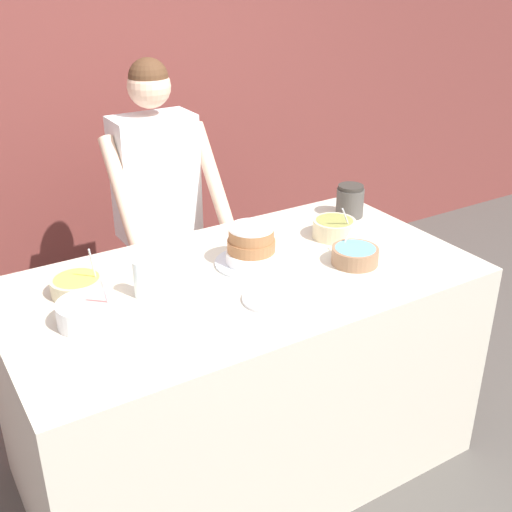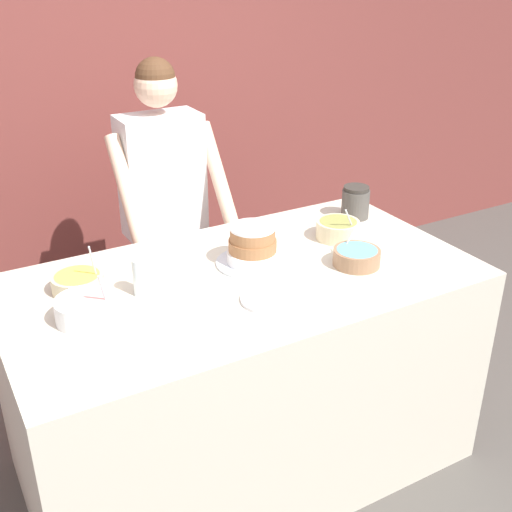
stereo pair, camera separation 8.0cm
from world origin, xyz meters
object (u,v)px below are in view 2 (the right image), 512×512
(person_baker, at_px, (164,195))
(frosting_bowl_olive, at_px, (338,229))
(frosting_bowl_pink, at_px, (86,309))
(ceramic_plate, at_px, (270,299))
(frosting_bowl_blue, at_px, (357,256))
(drinking_glass, at_px, (141,277))
(cake, at_px, (253,248))
(frosting_bowl_yellow, at_px, (78,282))
(stoneware_jar, at_px, (355,202))

(person_baker, bearing_deg, frosting_bowl_olive, -53.78)
(frosting_bowl_pink, height_order, ceramic_plate, frosting_bowl_pink)
(frosting_bowl_blue, bearing_deg, drinking_glass, 166.86)
(frosting_bowl_pink, bearing_deg, frosting_bowl_olive, 6.71)
(cake, xyz_separation_m, frosting_bowl_pink, (-0.69, -0.10, -0.03))
(frosting_bowl_yellow, xyz_separation_m, frosting_bowl_olive, (1.10, -0.09, 0.01))
(ceramic_plate, distance_m, stoneware_jar, 0.88)
(frosting_bowl_olive, relative_size, stoneware_jar, 1.24)
(frosting_bowl_olive, height_order, stoneware_jar, frosting_bowl_olive)
(frosting_bowl_pink, distance_m, drinking_glass, 0.24)
(frosting_bowl_olive, xyz_separation_m, ceramic_plate, (-0.53, -0.32, -0.04))
(cake, height_order, frosting_bowl_olive, frosting_bowl_olive)
(frosting_bowl_olive, height_order, frosting_bowl_pink, frosting_bowl_pink)
(frosting_bowl_blue, relative_size, ceramic_plate, 0.86)
(frosting_bowl_yellow, bearing_deg, frosting_bowl_blue, -18.15)
(person_baker, xyz_separation_m, ceramic_plate, (-0.01, -1.02, -0.06))
(cake, relative_size, frosting_bowl_olive, 1.57)
(frosting_bowl_blue, bearing_deg, frosting_bowl_yellow, 161.85)
(frosting_bowl_yellow, xyz_separation_m, drinking_glass, (0.19, -0.14, 0.04))
(frosting_bowl_pink, bearing_deg, frosting_bowl_yellow, 81.46)
(cake, distance_m, frosting_bowl_yellow, 0.67)
(cake, xyz_separation_m, frosting_bowl_olive, (0.44, 0.04, -0.03))
(cake, height_order, drinking_glass, cake)
(frosting_bowl_blue, xyz_separation_m, ceramic_plate, (-0.44, -0.08, -0.03))
(cake, height_order, frosting_bowl_yellow, frosting_bowl_yellow)
(person_baker, xyz_separation_m, cake, (0.07, -0.74, 0.01))
(frosting_bowl_pink, bearing_deg, frosting_bowl_blue, -6.18)
(person_baker, xyz_separation_m, frosting_bowl_pink, (-0.62, -0.83, -0.02))
(person_baker, distance_m, ceramic_plate, 1.02)
(person_baker, bearing_deg, frosting_bowl_blue, -65.78)
(person_baker, relative_size, drinking_glass, 11.56)
(frosting_bowl_yellow, relative_size, drinking_glass, 1.37)
(cake, bearing_deg, stoneware_jar, 16.31)
(ceramic_plate, relative_size, stoneware_jar, 1.44)
(frosting_bowl_olive, xyz_separation_m, stoneware_jar, (0.21, 0.15, 0.03))
(ceramic_plate, height_order, stoneware_jar, stoneware_jar)
(person_baker, bearing_deg, frosting_bowl_yellow, -133.55)
(drinking_glass, bearing_deg, frosting_bowl_pink, -161.03)
(cake, distance_m, frosting_bowl_pink, 0.70)
(person_baker, relative_size, frosting_bowl_pink, 7.98)
(ceramic_plate, bearing_deg, frosting_bowl_pink, 162.57)
(cake, distance_m, ceramic_plate, 0.31)
(frosting_bowl_olive, relative_size, frosting_bowl_blue, 1.00)
(cake, relative_size, stoneware_jar, 1.94)
(drinking_glass, bearing_deg, stoneware_jar, 10.61)
(frosting_bowl_yellow, height_order, frosting_bowl_pink, frosting_bowl_yellow)
(ceramic_plate, bearing_deg, frosting_bowl_olive, 31.51)
(frosting_bowl_yellow, distance_m, frosting_bowl_blue, 1.06)
(drinking_glass, bearing_deg, cake, 2.36)
(frosting_bowl_blue, bearing_deg, ceramic_plate, -170.08)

